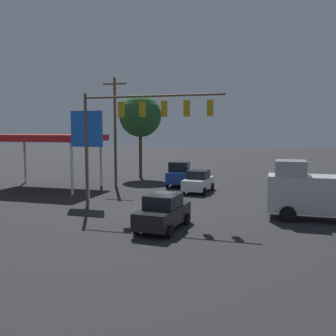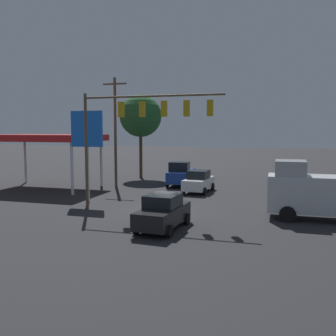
# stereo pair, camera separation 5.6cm
# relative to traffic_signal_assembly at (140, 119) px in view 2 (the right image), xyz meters

# --- Properties ---
(ground_plane) EXTENTS (200.00, 200.00, 0.00)m
(ground_plane) POSITION_rel_traffic_signal_assembly_xyz_m (-1.07, -0.79, -6.14)
(ground_plane) COLOR #262628
(traffic_signal_assembly) EXTENTS (9.59, 0.43, 7.90)m
(traffic_signal_assembly) POSITION_rel_traffic_signal_assembly_xyz_m (0.00, 0.00, 0.00)
(traffic_signal_assembly) COLOR brown
(traffic_signal_assembly) RESTS_ON ground
(utility_pole) EXTENTS (2.40, 0.26, 10.43)m
(utility_pole) POSITION_rel_traffic_signal_assembly_xyz_m (6.41, -10.14, -0.64)
(utility_pole) COLOR brown
(utility_pole) RESTS_ON ground
(gas_station_canopy) EXTENTS (9.92, 6.59, 5.04)m
(gas_station_canopy) POSITION_rel_traffic_signal_assembly_xyz_m (12.21, -7.25, -1.47)
(gas_station_canopy) COLOR red
(gas_station_canopy) RESTS_ON ground
(price_sign) EXTENTS (2.54, 0.27, 6.88)m
(price_sign) POSITION_rel_traffic_signal_assembly_xyz_m (5.17, -2.34, -1.01)
(price_sign) COLOR silver
(price_sign) RESTS_ON ground
(pickup_parked) EXTENTS (2.55, 5.33, 2.40)m
(pickup_parked) POSITION_rel_traffic_signal_assembly_xyz_m (0.51, -12.50, -5.03)
(pickup_parked) COLOR navy
(pickup_parked) RESTS_ON ground
(sedan_waiting) EXTENTS (2.32, 4.52, 1.93)m
(sedan_waiting) POSITION_rel_traffic_signal_assembly_xyz_m (-2.74, 3.77, -5.19)
(sedan_waiting) COLOR black
(sedan_waiting) RESTS_ON ground
(sedan_far) EXTENTS (2.29, 4.51, 1.93)m
(sedan_far) POSITION_rel_traffic_signal_assembly_xyz_m (-2.00, -9.09, -5.19)
(sedan_far) COLOR silver
(sedan_far) RESTS_ON ground
(delivery_truck) EXTENTS (6.80, 2.56, 3.58)m
(delivery_truck) POSITION_rel_traffic_signal_assembly_xyz_m (-11.36, -0.96, -4.45)
(delivery_truck) COLOR silver
(delivery_truck) RESTS_ON ground
(street_tree) EXTENTS (4.80, 4.80, 9.48)m
(street_tree) POSITION_rel_traffic_signal_assembly_xyz_m (6.53, -17.26, 0.91)
(street_tree) COLOR #4C331E
(street_tree) RESTS_ON ground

